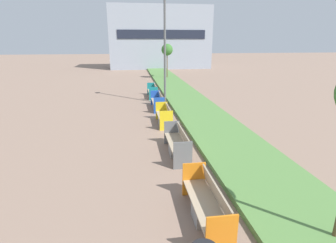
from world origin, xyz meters
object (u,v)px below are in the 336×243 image
Objects in this scene: bench_orange_frame at (207,206)px; bench_grey_frame at (178,145)px; sapling_tree_far at (167,50)px; street_lamp_post at (165,41)px; bench_yellow_frame at (164,117)px; bench_teal_frame at (153,92)px; bench_blue_frame at (158,103)px.

bench_grey_frame is (0.00, 3.74, 0.00)m from bench_orange_frame.
sapling_tree_far is (2.42, 19.93, 2.71)m from bench_grey_frame.
street_lamp_post is (0.61, 8.10, 3.60)m from bench_grey_frame.
bench_yellow_frame is 16.64m from sapling_tree_far.
street_lamp_post is at bearing -74.47° from bench_teal_frame.
bench_grey_frame is 1.14× the size of bench_teal_frame.
street_lamp_post reaches higher than bench_teal_frame.
bench_blue_frame is at bearing 89.92° from bench_yellow_frame.
bench_yellow_frame is 5.73m from street_lamp_post.
bench_orange_frame is at bearing -90.01° from bench_grey_frame.
sapling_tree_far is (2.42, 9.62, 2.72)m from bench_teal_frame.
bench_yellow_frame is 6.62m from bench_teal_frame.
street_lamp_post reaches higher than bench_orange_frame.
bench_orange_frame is 0.60× the size of sapling_tree_far.
bench_grey_frame is at bearing 89.99° from bench_orange_frame.
bench_grey_frame and bench_yellow_frame have the same top height.
bench_blue_frame is 13.57m from sapling_tree_far.
bench_yellow_frame is at bearing -98.49° from sapling_tree_far.
bench_orange_frame and bench_yellow_frame have the same top height.
street_lamp_post is (0.61, -2.21, 3.61)m from bench_teal_frame.
bench_orange_frame is 7.43m from bench_yellow_frame.
bench_teal_frame is 10.29m from sapling_tree_far.
bench_blue_frame is at bearing -116.20° from street_lamp_post.
street_lamp_post is 1.93× the size of sapling_tree_far.
bench_yellow_frame is 3.17m from bench_blue_frame.
bench_blue_frame is 3.45m from bench_teal_frame.
bench_grey_frame is 1.22× the size of bench_yellow_frame.
bench_teal_frame is at bearing -104.13° from sapling_tree_far.
bench_grey_frame is 0.62× the size of sapling_tree_far.
bench_grey_frame is 20.26m from sapling_tree_far.
bench_yellow_frame is 0.51× the size of sapling_tree_far.
bench_teal_frame is 0.55× the size of sapling_tree_far.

